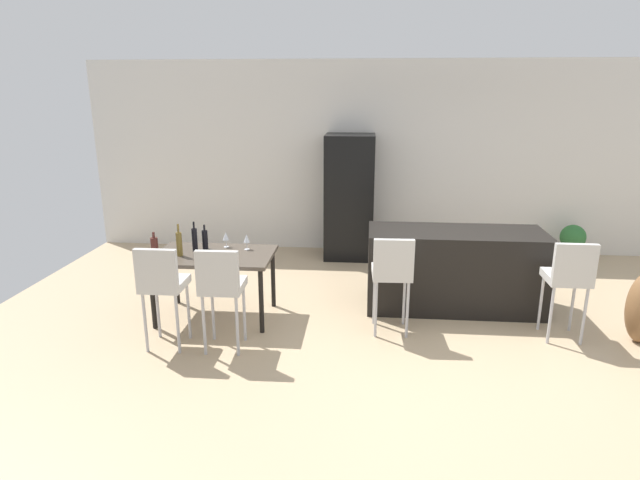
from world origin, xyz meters
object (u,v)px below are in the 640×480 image
object	(u,v)px
wine_glass_near	(247,239)
refrigerator	(349,197)
wine_bottle_right	(179,244)
bar_chair_left	(392,270)
wine_bottle_far	(195,240)
wine_glass_middle	(226,236)
bar_chair_middle	(569,275)
wine_bottle_inner	(205,239)
dining_chair_far	(221,283)
potted_plant	(572,241)
dining_table	(214,260)
kitchen_island	(454,269)
wine_bottle_left	(155,248)
dining_chair_near	(162,281)

from	to	relation	value
wine_glass_near	refrigerator	world-z (taller)	refrigerator
wine_bottle_right	wine_glass_near	size ratio (longest dim) A/B	2.02
bar_chair_left	wine_bottle_far	size ratio (longest dim) A/B	3.12
wine_glass_middle	refrigerator	world-z (taller)	refrigerator
bar_chair_middle	wine_bottle_inner	bearing A→B (deg)	173.66
wine_bottle_far	wine_glass_near	bearing A→B (deg)	12.23
dining_chair_far	potted_plant	world-z (taller)	dining_chair_far
bar_chair_left	wine_bottle_inner	xyz separation A→B (m)	(-2.07, 0.42, 0.15)
dining_table	potted_plant	size ratio (longest dim) A/B	2.28
kitchen_island	refrigerator	distance (m)	2.32
wine_bottle_inner	potted_plant	bearing A→B (deg)	24.62
wine_bottle_inner	potted_plant	world-z (taller)	wine_bottle_inner
wine_bottle_left	bar_chair_middle	bearing A→B (deg)	-0.18
bar_chair_left	dining_chair_far	size ratio (longest dim) A/B	1.00
wine_bottle_far	wine_glass_middle	xyz separation A→B (m)	(0.30, 0.19, -0.01)
dining_chair_far	wine_bottle_far	size ratio (longest dim) A/B	3.12
dining_chair_far	wine_bottle_left	distance (m)	1.02
kitchen_island	wine_bottle_right	bearing A→B (deg)	-168.24
wine_bottle_left	wine_glass_near	xyz separation A→B (m)	(0.89, 0.42, 0.00)
wine_bottle_inner	wine_bottle_right	xyz separation A→B (m)	(-0.19, -0.28, 0.03)
bar_chair_left	wine_bottle_far	world-z (taller)	wine_bottle_far
refrigerator	wine_bottle_right	bearing A→B (deg)	-124.70
dining_table	kitchen_island	bearing A→B (deg)	11.13
kitchen_island	dining_chair_far	xyz separation A→B (m)	(-2.39, -1.30, 0.24)
kitchen_island	wine_glass_near	world-z (taller)	kitchen_island
wine_bottle_far	wine_glass_near	world-z (taller)	wine_bottle_far
potted_plant	wine_bottle_inner	bearing A→B (deg)	-155.38
dining_chair_far	wine_glass_near	bearing A→B (deg)	88.01
dining_table	wine_bottle_left	world-z (taller)	wine_bottle_left
wine_bottle_inner	refrigerator	xyz separation A→B (m)	(1.53, 2.22, 0.07)
bar_chair_middle	refrigerator	xyz separation A→B (m)	(-2.27, 2.64, 0.22)
bar_chair_middle	wine_bottle_far	size ratio (longest dim) A/B	3.12
wine_glass_middle	potted_plant	distance (m)	5.10
refrigerator	potted_plant	xyz separation A→B (m)	(3.28, -0.01, -0.60)
wine_bottle_far	wine_bottle_left	size ratio (longest dim) A/B	1.15
refrigerator	potted_plant	bearing A→B (deg)	-0.17
dining_chair_near	wine_bottle_inner	xyz separation A→B (m)	(0.14, 0.95, 0.15)
dining_table	wine_glass_near	world-z (taller)	wine_glass_near
bar_chair_middle	wine_glass_middle	world-z (taller)	bar_chair_middle
dining_chair_near	wine_bottle_far	distance (m)	0.87
wine_bottle_inner	wine_glass_near	distance (m)	0.47
bar_chair_middle	dining_chair_far	world-z (taller)	same
kitchen_island	wine_bottle_left	size ratio (longest dim) A/B	6.80
dining_chair_far	wine_bottle_left	size ratio (longest dim) A/B	3.59
bar_chair_left	refrigerator	world-z (taller)	refrigerator
dining_chair_far	wine_bottle_inner	distance (m)	1.06
dining_chair_near	wine_glass_middle	xyz separation A→B (m)	(0.36, 1.04, 0.17)
wine_bottle_inner	potted_plant	xyz separation A→B (m)	(4.82, 2.21, -0.53)
wine_glass_near	bar_chair_middle	bearing A→B (deg)	-7.46
kitchen_island	dining_table	bearing A→B (deg)	-168.87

